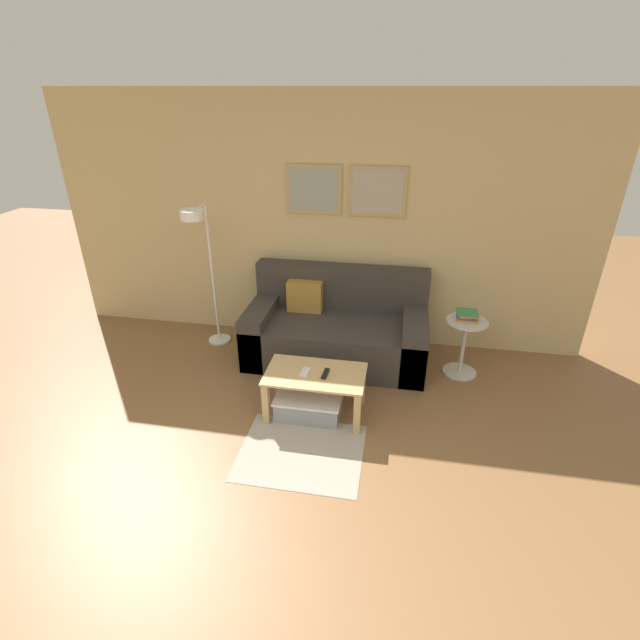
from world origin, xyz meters
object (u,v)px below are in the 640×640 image
Objects in this scene: coffee_table at (315,382)px; side_table at (464,342)px; storage_bin at (310,401)px; couch at (336,330)px; floor_lamp at (202,251)px; cell_phone at (305,372)px; book_stack at (467,316)px; remote_control at (325,374)px.

side_table is at bearing 34.00° from coffee_table.
storage_bin is (-0.05, 0.01, -0.22)m from coffee_table.
couch is 0.98m from coffee_table.
cell_phone is at bearing -36.03° from floor_lamp.
coffee_table is 1.48× the size of storage_bin.
coffee_table is 1.58m from book_stack.
side_table reaches higher than storage_bin.
book_stack reaches higher than remote_control.
floor_lamp is at bearing 147.14° from cell_phone.
book_stack is at bearing 34.49° from coffee_table.
cell_phone is (1.21, -0.88, -0.70)m from floor_lamp.
coffee_table is at bearing -145.51° from book_stack.
storage_bin is 1.62m from side_table.
book_stack is at bearing 36.02° from cell_phone.
couch is 2.14× the size of coffee_table.
side_table is 2.84× the size of book_stack.
couch reaches higher than book_stack.
remote_control reaches higher than storage_bin.
book_stack is (1.28, 0.88, 0.31)m from coffee_table.
couch is 3.18× the size of storage_bin.
cell_phone is at bearing -97.14° from couch.
remote_control is at bearing -5.09° from coffee_table.
coffee_table is 0.23m from storage_bin.
floor_lamp is at bearing -175.67° from couch.
cell_phone reaches higher than storage_bin.
floor_lamp is 2.66× the size of side_table.
remote_control is (0.05, -0.98, 0.11)m from couch.
couch is 0.99m from storage_bin.
couch is at bearing 87.88° from coffee_table.
storage_bin is 3.76× the size of remote_control.
remote_control is at bearing -143.90° from side_table.
remote_control is (0.09, -0.01, 0.09)m from coffee_table.
floor_lamp is 7.56× the size of book_stack.
side_table reaches higher than remote_control.
remote_control is at bearing -143.38° from book_stack.
couch is 11.97× the size of remote_control.
cell_phone is (-1.37, -0.88, -0.22)m from book_stack.
floor_lamp is 10.24× the size of remote_control.
side_table is (2.59, -0.00, -0.76)m from floor_lamp.
storage_bin is 0.31m from cell_phone.
couch is at bearing 4.33° from floor_lamp.
storage_bin is at bearing -34.82° from floor_lamp.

